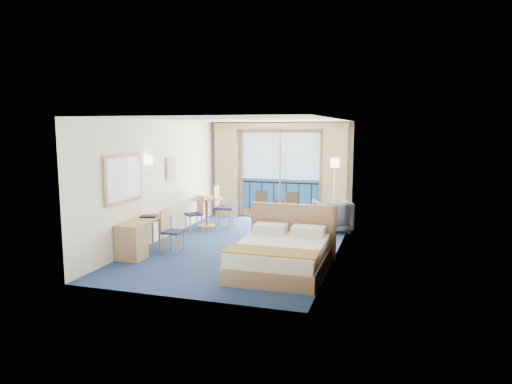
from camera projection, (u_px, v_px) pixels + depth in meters
name	position (u px, v px, depth m)	size (l,w,h in m)	color
floor	(244.00, 245.00, 9.93)	(6.50, 6.50, 0.00)	navy
room_walls	(244.00, 164.00, 9.68)	(4.04, 6.54, 2.72)	white
balcony_door	(280.00, 178.00, 12.82)	(2.36, 0.03, 2.52)	navy
curtain_left	(227.00, 172.00, 13.11)	(0.65, 0.22, 2.55)	tan
curtain_right	(335.00, 175.00, 12.21)	(0.65, 0.22, 2.55)	tan
pelmet	(280.00, 126.00, 12.51)	(3.80, 0.25, 0.18)	tan
mirror	(124.00, 179.00, 8.86)	(0.05, 1.25, 0.95)	tan
wall_print	(170.00, 168.00, 10.70)	(0.04, 0.42, 0.52)	tan
sconce_left	(148.00, 160.00, 9.66)	(0.18, 0.18, 0.18)	beige
sconce_right	(335.00, 163.00, 8.97)	(0.18, 0.18, 0.18)	beige
bed	(281.00, 255.00, 8.08)	(1.69, 2.01, 1.06)	tan
nightstand	(326.00, 242.00, 9.23)	(0.37, 0.35, 0.48)	tan
phone	(324.00, 228.00, 9.20)	(0.20, 0.15, 0.09)	white
armchair	(332.00, 216.00, 11.22)	(0.83, 0.85, 0.77)	#424651
floor_lamp	(335.00, 175.00, 11.78)	(0.24, 0.24, 1.73)	silver
desk	(135.00, 239.00, 8.89)	(0.51, 1.48, 0.69)	tan
desk_chair	(170.00, 228.00, 9.30)	(0.39, 0.38, 0.89)	#1C2243
folder	(149.00, 216.00, 9.47)	(0.33, 0.25, 0.03)	black
desk_lamp	(150.00, 200.00, 9.58)	(0.12, 0.12, 0.43)	silver
round_table	(207.00, 205.00, 11.72)	(0.84, 0.84, 0.76)	tan
table_chair_a	(221.00, 204.00, 11.58)	(0.53, 0.52, 1.08)	#1C2243
table_chair_b	(196.00, 211.00, 11.28)	(0.53, 0.53, 0.86)	#1C2243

